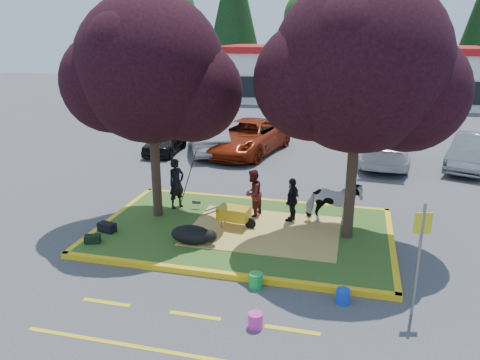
% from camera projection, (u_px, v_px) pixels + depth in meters
% --- Properties ---
extents(ground, '(90.00, 90.00, 0.00)m').
position_uv_depth(ground, '(243.00, 233.00, 13.45)').
color(ground, '#424244').
rests_on(ground, ground).
extents(median_island, '(8.00, 5.00, 0.15)m').
position_uv_depth(median_island, '(243.00, 231.00, 13.42)').
color(median_island, '#30541A').
rests_on(median_island, ground).
extents(curb_near, '(8.30, 0.16, 0.15)m').
position_uv_depth(curb_near, '(218.00, 274.00, 11.04)').
color(curb_near, yellow).
rests_on(curb_near, ground).
extents(curb_far, '(8.30, 0.16, 0.15)m').
position_uv_depth(curb_far, '(261.00, 201.00, 15.81)').
color(curb_far, yellow).
rests_on(curb_far, ground).
extents(curb_left, '(0.16, 5.30, 0.15)m').
position_uv_depth(curb_left, '(115.00, 218.00, 14.37)').
color(curb_left, yellow).
rests_on(curb_left, ground).
extents(curb_right, '(0.16, 5.30, 0.15)m').
position_uv_depth(curb_right, '(392.00, 246.00, 12.48)').
color(curb_right, yellow).
rests_on(curb_right, ground).
extents(straw_bedding, '(4.20, 3.00, 0.01)m').
position_uv_depth(straw_bedding, '(264.00, 231.00, 13.26)').
color(straw_bedding, '#EAC660').
rests_on(straw_bedding, median_island).
extents(tree_purple_left, '(5.06, 4.20, 6.51)m').
position_uv_depth(tree_purple_left, '(151.00, 76.00, 13.11)').
color(tree_purple_left, black).
rests_on(tree_purple_left, median_island).
extents(tree_purple_right, '(5.30, 4.40, 6.82)m').
position_uv_depth(tree_purple_right, '(360.00, 73.00, 11.55)').
color(tree_purple_right, black).
rests_on(tree_purple_right, median_island).
extents(fire_lane_stripe_a, '(1.10, 0.12, 0.01)m').
position_uv_depth(fire_lane_stripe_a, '(107.00, 302.00, 10.03)').
color(fire_lane_stripe_a, yellow).
rests_on(fire_lane_stripe_a, ground).
extents(fire_lane_stripe_b, '(1.10, 0.12, 0.01)m').
position_uv_depth(fire_lane_stripe_b, '(195.00, 316.00, 9.56)').
color(fire_lane_stripe_b, yellow).
rests_on(fire_lane_stripe_b, ground).
extents(fire_lane_stripe_c, '(1.10, 0.12, 0.01)m').
position_uv_depth(fire_lane_stripe_c, '(292.00, 330.00, 9.10)').
color(fire_lane_stripe_c, yellow).
rests_on(fire_lane_stripe_c, ground).
extents(fire_lane_long, '(6.00, 0.10, 0.01)m').
position_uv_depth(fire_lane_long, '(173.00, 353.00, 8.46)').
color(fire_lane_long, yellow).
rests_on(fire_lane_long, ground).
extents(retail_building, '(20.40, 8.40, 4.40)m').
position_uv_depth(retail_building, '(348.00, 73.00, 38.16)').
color(retail_building, silver).
rests_on(retail_building, ground).
extents(treeline, '(46.58, 7.80, 14.63)m').
position_uv_depth(treeline, '(347.00, 8.00, 45.56)').
color(treeline, black).
rests_on(treeline, ground).
extents(cow, '(1.63, 0.82, 1.34)m').
position_uv_depth(cow, '(333.00, 203.00, 13.48)').
color(cow, white).
rests_on(cow, median_island).
extents(calf, '(1.22, 0.82, 0.49)m').
position_uv_depth(calf, '(191.00, 235.00, 12.42)').
color(calf, black).
rests_on(calf, median_island).
extents(handler, '(0.62, 0.70, 1.60)m').
position_uv_depth(handler, '(176.00, 183.00, 14.80)').
color(handler, black).
rests_on(handler, median_island).
extents(visitor_a, '(0.72, 0.83, 1.47)m').
position_uv_depth(visitor_a, '(253.00, 193.00, 14.12)').
color(visitor_a, '#4A1515').
rests_on(visitor_a, median_island).
extents(visitor_b, '(0.53, 0.84, 1.34)m').
position_uv_depth(visitor_b, '(292.00, 200.00, 13.75)').
color(visitor_b, black).
rests_on(visitor_b, median_island).
extents(wheelbarrow, '(1.61, 0.65, 0.61)m').
position_uv_depth(wheelbarrow, '(234.00, 214.00, 13.38)').
color(wheelbarrow, black).
rests_on(wheelbarrow, median_island).
extents(gear_bag_dark, '(0.55, 0.38, 0.25)m').
position_uv_depth(gear_bag_dark, '(107.00, 227.00, 13.18)').
color(gear_bag_dark, black).
rests_on(gear_bag_dark, median_island).
extents(gear_bag_green, '(0.46, 0.37, 0.21)m').
position_uv_depth(gear_bag_green, '(92.00, 239.00, 12.49)').
color(gear_bag_green, black).
rests_on(gear_bag_green, median_island).
extents(sign_post, '(0.34, 0.10, 2.43)m').
position_uv_depth(sign_post, '(420.00, 249.00, 9.13)').
color(sign_post, slate).
rests_on(sign_post, ground).
extents(bucket_green, '(0.34, 0.34, 0.34)m').
position_uv_depth(bucket_green, '(256.00, 280.00, 10.58)').
color(bucket_green, green).
rests_on(bucket_green, ground).
extents(bucket_pink, '(0.38, 0.38, 0.32)m').
position_uv_depth(bucket_pink, '(255.00, 320.00, 9.14)').
color(bucket_pink, '#E532A1').
rests_on(bucket_pink, ground).
extents(bucket_blue, '(0.33, 0.33, 0.32)m').
position_uv_depth(bucket_blue, '(343.00, 296.00, 9.97)').
color(bucket_blue, blue).
rests_on(bucket_blue, ground).
extents(car_black, '(1.68, 3.62, 1.20)m').
position_uv_depth(car_black, '(165.00, 140.00, 22.23)').
color(car_black, black).
rests_on(car_black, ground).
extents(car_silver, '(3.24, 4.89, 1.52)m').
position_uv_depth(car_silver, '(209.00, 136.00, 22.27)').
color(car_silver, '#989B9F').
rests_on(car_silver, ground).
extents(car_red, '(3.67, 6.05, 1.57)m').
position_uv_depth(car_red, '(248.00, 137.00, 22.06)').
color(car_red, maroon).
rests_on(car_red, ground).
extents(car_white, '(2.41, 5.23, 1.48)m').
position_uv_depth(car_white, '(385.00, 147.00, 20.38)').
color(car_white, silver).
rests_on(car_white, ground).
extents(car_grey, '(2.90, 4.65, 1.45)m').
position_uv_depth(car_grey, '(473.00, 152.00, 19.56)').
color(car_grey, slate).
rests_on(car_grey, ground).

